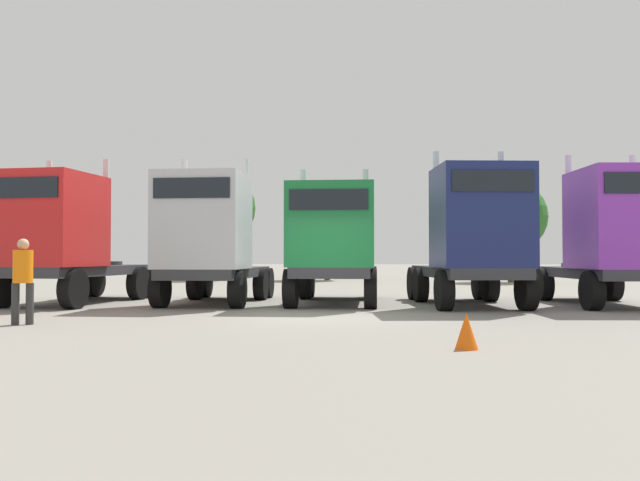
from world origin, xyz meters
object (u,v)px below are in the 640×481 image
object	(u,v)px
semi_truck_red	(62,237)
semi_truck_green	(333,243)
semi_truck_navy	(475,236)
semi_truck_purple	(614,236)
semi_truck_silver	(208,238)
visitor_in_hivis	(23,275)
traffic_cone_mid	(466,331)

from	to	relation	value
semi_truck_red	semi_truck_green	xyz separation A→B (m)	(7.95, 0.66, -0.18)
semi_truck_navy	semi_truck_purple	size ratio (longest dim) A/B	0.94
semi_truck_silver	visitor_in_hivis	world-z (taller)	semi_truck_silver
visitor_in_hivis	semi_truck_purple	bearing A→B (deg)	93.80
semi_truck_green	traffic_cone_mid	world-z (taller)	semi_truck_green
semi_truck_green	semi_truck_navy	world-z (taller)	semi_truck_navy
visitor_in_hivis	semi_truck_navy	bearing A→B (deg)	98.85
semi_truck_silver	semi_truck_green	bearing A→B (deg)	95.69
semi_truck_red	visitor_in_hivis	xyz separation A→B (m)	(1.79, -5.31, -0.94)
semi_truck_red	visitor_in_hivis	bearing A→B (deg)	23.55
semi_truck_green	semi_truck_purple	distance (m)	7.98
semi_truck_silver	visitor_in_hivis	size ratio (longest dim) A/B	3.22
semi_truck_red	semi_truck_green	size ratio (longest dim) A/B	1.05
semi_truck_green	visitor_in_hivis	world-z (taller)	semi_truck_green
visitor_in_hivis	semi_truck_green	bearing A→B (deg)	114.97
semi_truck_navy	visitor_in_hivis	distance (m)	11.57
semi_truck_red	semi_truck_green	world-z (taller)	semi_truck_red
visitor_in_hivis	traffic_cone_mid	distance (m)	9.30
semi_truck_red	semi_truck_navy	distance (m)	11.97
semi_truck_silver	traffic_cone_mid	bearing A→B (deg)	37.11
semi_truck_green	traffic_cone_mid	size ratio (longest dim) A/B	11.01
semi_truck_silver	semi_truck_navy	bearing A→B (deg)	88.91
semi_truck_silver	traffic_cone_mid	size ratio (longest dim) A/B	10.30
semi_truck_red	visitor_in_hivis	distance (m)	5.68
semi_truck_green	traffic_cone_mid	distance (m)	9.38
semi_truck_red	semi_truck_green	bearing A→B (deg)	99.65
semi_truck_silver	semi_truck_purple	bearing A→B (deg)	92.36
visitor_in_hivis	traffic_cone_mid	xyz separation A→B (m)	(8.81, -2.90, -0.77)
semi_truck_purple	visitor_in_hivis	distance (m)	15.39
semi_truck_green	traffic_cone_mid	bearing A→B (deg)	16.53
semi_truck_red	semi_truck_navy	xyz separation A→B (m)	(11.97, 0.10, 0.01)
semi_truck_navy	semi_truck_green	bearing A→B (deg)	-104.64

